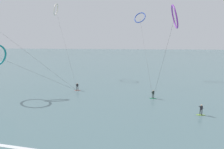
{
  "coord_description": "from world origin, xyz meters",
  "views": [
    {
      "loc": [
        2.67,
        -5.04,
        11.75
      ],
      "look_at": [
        0.0,
        22.41,
        6.62
      ],
      "focal_mm": 31.51,
      "sensor_mm": 36.0,
      "label": 1
    }
  ],
  "objects": [
    {
      "name": "kite_cobalt",
      "position": [
        5.12,
        57.03,
        17.8
      ],
      "size": [
        4.23,
        26.32,
        19.52
      ],
      "rotation": [
        0.0,
        0.0,
        5.77
      ],
      "color": "#2647B7",
      "rests_on": "ground"
    },
    {
      "name": "kite_violet",
      "position": [
        9.67,
        29.14,
        15.18
      ],
      "size": [
        3.41,
        5.5,
        17.15
      ],
      "rotation": [
        0.0,
        0.0,
        1.49
      ],
      "color": "purple",
      "rests_on": "ground"
    },
    {
      "name": "sea_water",
      "position": [
        0.0,
        107.41,
        0.04
      ],
      "size": [
        400.0,
        200.0,
        0.08
      ],
      "primitive_type": "cube",
      "color": "slate",
      "rests_on": "ground"
    },
    {
      "name": "surfer_coral",
      "position": [
        -9.3,
        37.06,
        0.82
      ],
      "size": [
        1.4,
        0.68,
        1.7
      ],
      "rotation": [
        0.0,
        0.0,
        3.58
      ],
      "color": "#EA7260",
      "rests_on": "ground"
    },
    {
      "name": "kite_ivory",
      "position": [
        -20.99,
        56.95,
        20.49
      ],
      "size": [
        12.57,
        21.92,
        22.42
      ],
      "rotation": [
        0.0,
        0.0,
        4.83
      ],
      "color": "silver",
      "rests_on": "ground"
    },
    {
      "name": "surfer_emerald",
      "position": [
        7.08,
        32.59,
        0.82
      ],
      "size": [
        1.4,
        0.64,
        1.7
      ],
      "rotation": [
        0.0,
        0.0,
        0.32
      ],
      "color": "#199351",
      "rests_on": "ground"
    },
    {
      "name": "surfer_lime",
      "position": [
        13.51,
        24.73,
        0.82
      ],
      "size": [
        1.4,
        0.73,
        1.7
      ],
      "rotation": [
        0.0,
        0.0,
        5.46
      ],
      "color": "#8CC62D",
      "rests_on": "ground"
    }
  ]
}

